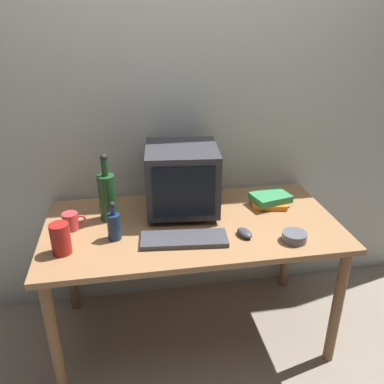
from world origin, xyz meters
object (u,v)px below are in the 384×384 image
book_stack (270,200)px  bottle_tall (107,195)px  crt_monitor (182,179)px  mug (71,221)px  computer_mouse (245,233)px  keyboard (184,239)px  metal_canister (61,239)px  cd_spindle (294,237)px  bottle_short (114,225)px

book_stack → bottle_tall: bearing=-179.6°
crt_monitor → mug: size_ratio=3.49×
bottle_tall → computer_mouse: bearing=-24.1°
keyboard → bottle_tall: 0.49m
mug → metal_canister: metal_canister is taller
bottle_tall → cd_spindle: bottle_tall is taller
book_stack → mug: mug is taller
book_stack → cd_spindle: size_ratio=1.97×
crt_monitor → computer_mouse: bearing=-51.0°
keyboard → cd_spindle: cd_spindle is taller
book_stack → bottle_short: bearing=-165.9°
bottle_tall → bottle_short: (0.03, -0.21, -0.06)m
mug → cd_spindle: mug is taller
crt_monitor → keyboard: (-0.04, -0.33, -0.18)m
keyboard → bottle_tall: size_ratio=1.14×
book_stack → mug: (-1.09, -0.09, 0.01)m
metal_canister → book_stack: bearing=15.3°
mug → cd_spindle: (1.08, -0.30, -0.02)m
mug → metal_canister: 0.22m
keyboard → book_stack: bearing=34.8°
keyboard → cd_spindle: bearing=-3.6°
keyboard → mug: 0.59m
keyboard → mug: bearing=164.0°
keyboard → metal_canister: size_ratio=2.80×
bottle_tall → bottle_short: bottle_tall is taller
bottle_tall → bottle_short: bearing=-81.8°
keyboard → book_stack: (0.54, 0.30, 0.02)m
bottle_short → keyboard: bearing=-14.1°
computer_mouse → metal_canister: metal_canister is taller
computer_mouse → keyboard: bearing=162.2°
bottle_short → mug: 0.26m
metal_canister → bottle_short: bearing=19.6°
mug → crt_monitor: bearing=10.4°
book_stack → mug: size_ratio=1.97×
computer_mouse → book_stack: size_ratio=0.42×
crt_monitor → bottle_short: 0.46m
computer_mouse → bottle_tall: 0.74m
crt_monitor → keyboard: crt_monitor is taller
crt_monitor → computer_mouse: (0.26, -0.33, -0.17)m
crt_monitor → cd_spindle: (0.49, -0.41, -0.17)m
keyboard → computer_mouse: size_ratio=4.20×
computer_mouse → book_stack: (0.24, 0.30, 0.02)m
crt_monitor → book_stack: crt_monitor is taller
bottle_short → book_stack: (0.87, 0.22, -0.04)m
bottle_short → metal_canister: size_ratio=1.34×
book_stack → computer_mouse: bearing=-128.0°
crt_monitor → mug: 0.62m
computer_mouse → bottle_short: (-0.64, 0.09, 0.06)m
book_stack → mug: 1.10m
bottle_short → bottle_tall: bearing=98.2°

